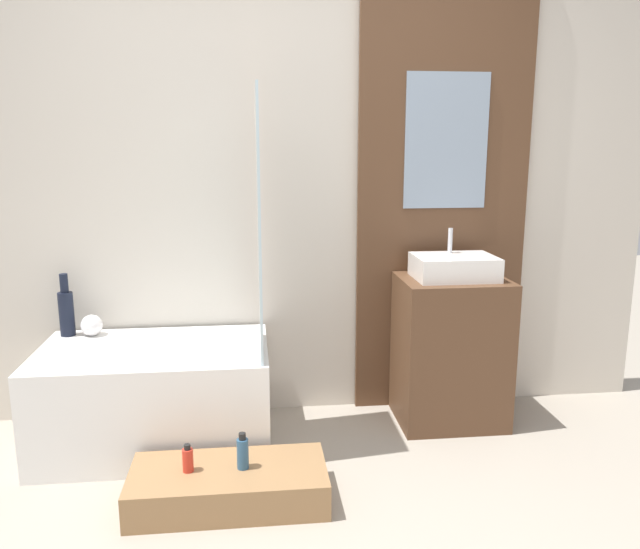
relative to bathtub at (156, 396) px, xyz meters
The scene contains 11 objects.
wall_tiled_back 1.29m from the bathtub, 31.56° to the left, with size 4.20×0.06×2.60m, color beige.
wall_wood_accent 1.91m from the bathtub, 12.54° to the left, with size 0.95×0.04×2.60m.
bathtub is the anchor object (origin of this frame).
glass_shower_screen 1.03m from the bathtub, ahead, with size 0.01×0.47×1.24m, color silver.
wooden_step_bench 0.71m from the bathtub, 57.06° to the right, with size 0.83×0.39×0.15m, color #997047.
vanity_cabinet 1.56m from the bathtub, ahead, with size 0.56×0.44×0.80m, color brown.
sink 1.67m from the bathtub, ahead, with size 0.42×0.31×0.26m.
vase_tall_dark 0.66m from the bathtub, 151.35° to the left, with size 0.08×0.08×0.33m.
vase_round_light 0.52m from the bathtub, 145.16° to the left, with size 0.11×0.11×0.11m, color white.
bottle_soap_primary 0.62m from the bathtub, 70.12° to the right, with size 0.05×0.05×0.12m.
bottle_soap_secondary 0.72m from the bathtub, 52.93° to the right, with size 0.05×0.05×0.16m.
Camera 1 is at (-0.16, -1.82, 1.50)m, focal length 35.00 mm.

